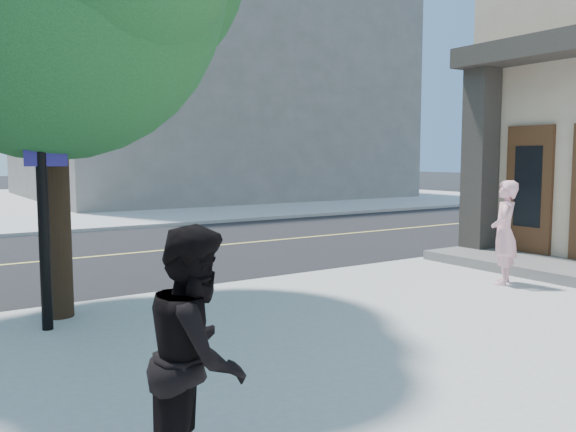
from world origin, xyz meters
TOP-DOWN VIEW (x-y plane):
  - sidewalk_ne at (13.50, 21.50)m, footprint 29.00×25.00m
  - filler_ne at (14.00, 22.00)m, footprint 18.00×16.00m
  - man_on_phone at (7.74, -2.59)m, footprint 0.74×0.67m
  - pedestrian at (1.01, -5.32)m, footprint 0.97×1.02m

SIDE VIEW (x-z plane):
  - sidewalk_ne at x=13.50m, z-range 0.00..0.12m
  - pedestrian at x=1.01m, z-range 0.12..1.78m
  - man_on_phone at x=7.74m, z-range 0.12..1.82m
  - filler_ne at x=14.00m, z-range 0.12..14.12m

